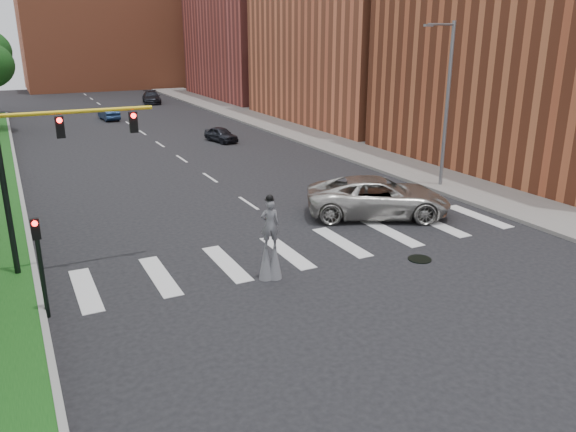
{
  "coord_description": "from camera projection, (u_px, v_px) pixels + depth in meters",
  "views": [
    {
      "loc": [
        -10.63,
        -17.74,
        8.39
      ],
      "look_at": [
        -1.46,
        0.53,
        1.7
      ],
      "focal_mm": 35.0,
      "sensor_mm": 36.0,
      "label": 1
    }
  ],
  "objects": [
    {
      "name": "median_curb",
      "position": [
        17.0,
        173.0,
        34.69
      ],
      "size": [
        0.2,
        60.0,
        0.28
      ],
      "primitive_type": "cube",
      "color": "gray",
      "rests_on": "ground"
    },
    {
      "name": "manhole",
      "position": [
        420.0,
        259.0,
        21.78
      ],
      "size": [
        0.9,
        0.9,
        0.04
      ],
      "primitive_type": "cylinder",
      "color": "black",
      "rests_on": "ground"
    },
    {
      "name": "sidewalk_right",
      "position": [
        305.0,
        133.0,
        48.75
      ],
      "size": [
        5.0,
        90.0,
        0.18
      ],
      "primitive_type": "cube",
      "color": "slate",
      "rests_on": "ground"
    },
    {
      "name": "building_far",
      "position": [
        265.0,
        20.0,
        74.34
      ],
      "size": [
        16.0,
        22.0,
        20.0
      ],
      "primitive_type": "cube",
      "color": "#9F433A",
      "rests_on": "ground"
    },
    {
      "name": "secondary_signal",
      "position": [
        40.0,
        259.0,
        16.78
      ],
      "size": [
        0.25,
        0.21,
        3.23
      ],
      "color": "black",
      "rests_on": "ground"
    },
    {
      "name": "car_far",
      "position": [
        151.0,
        97.0,
        69.82
      ],
      "size": [
        2.81,
        5.3,
        1.46
      ],
      "primitive_type": "imported",
      "rotation": [
        0.0,
        0.0,
        -0.16
      ],
      "color": "black",
      "rests_on": "ground"
    },
    {
      "name": "suv_crossing",
      "position": [
        378.0,
        197.0,
        26.72
      ],
      "size": [
        7.43,
        5.8,
        1.88
      ],
      "primitive_type": "imported",
      "rotation": [
        0.0,
        0.0,
        1.11
      ],
      "color": "#AFACA5",
      "rests_on": "ground"
    },
    {
      "name": "car_near",
      "position": [
        221.0,
        134.0,
        45.16
      ],
      "size": [
        2.1,
        3.67,
        1.18
      ],
      "primitive_type": "imported",
      "rotation": [
        0.0,
        0.0,
        0.22
      ],
      "color": "black",
      "rests_on": "ground"
    },
    {
      "name": "car_mid",
      "position": [
        109.0,
        114.0,
        56.46
      ],
      "size": [
        1.66,
        4.01,
        1.29
      ],
      "primitive_type": "imported",
      "rotation": [
        0.0,
        0.0,
        3.22
      ],
      "color": "#142849",
      "rests_on": "ground"
    },
    {
      "name": "stilt_performer",
      "position": [
        270.0,
        246.0,
        19.75
      ],
      "size": [
        0.83,
        0.61,
        3.13
      ],
      "rotation": [
        0.0,
        0.0,
        2.85
      ],
      "color": "black",
      "rests_on": "ground"
    },
    {
      "name": "building_backdrop",
      "position": [
        110.0,
        29.0,
        88.21
      ],
      "size": [
        26.0,
        14.0,
        18.0
      ],
      "primitive_type": "cube",
      "color": "#C8643E",
      "rests_on": "ground"
    },
    {
      "name": "traffic_signal",
      "position": [
        40.0,
        162.0,
        19.29
      ],
      "size": [
        5.3,
        0.23,
        6.2
      ],
      "color": "black",
      "rests_on": "ground"
    },
    {
      "name": "streetlight",
      "position": [
        446.0,
        100.0,
        30.43
      ],
      "size": [
        2.05,
        0.2,
        9.0
      ],
      "color": "slate",
      "rests_on": "ground"
    },
    {
      "name": "ground_plane",
      "position": [
        327.0,
        255.0,
        22.21
      ],
      "size": [
        160.0,
        160.0,
        0.0
      ],
      "primitive_type": "plane",
      "color": "black",
      "rests_on": "ground"
    }
  ]
}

